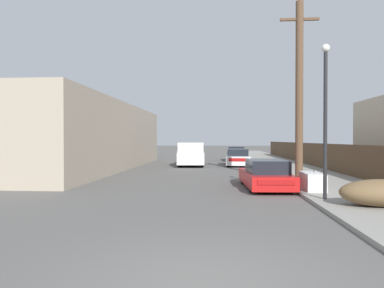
{
  "coord_description": "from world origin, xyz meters",
  "views": [
    {
      "loc": [
        0.21,
        -4.74,
        2.04
      ],
      "look_at": [
        -1.03,
        12.05,
        1.82
      ],
      "focal_mm": 32.0,
      "sensor_mm": 36.0,
      "label": 1
    }
  ],
  "objects_px": {
    "pickup_truck": "(191,154)",
    "street_lamp": "(325,110)",
    "car_parked_far": "(236,154)",
    "car_parked_mid": "(237,158)",
    "parked_sports_car_red": "(265,175)",
    "brush_pile": "(381,193)",
    "discarded_fridge": "(312,181)",
    "utility_pole": "(299,89)"
  },
  "relations": [
    {
      "from": "brush_pile",
      "to": "discarded_fridge",
      "type": "bearing_deg",
      "value": 108.43
    },
    {
      "from": "parked_sports_car_red",
      "to": "pickup_truck",
      "type": "xyz_separation_m",
      "value": [
        -4.08,
        11.89,
        0.36
      ]
    },
    {
      "from": "discarded_fridge",
      "to": "street_lamp",
      "type": "distance_m",
      "value": 3.31
    },
    {
      "from": "utility_pole",
      "to": "car_parked_mid",
      "type": "bearing_deg",
      "value": 102.33
    },
    {
      "from": "pickup_truck",
      "to": "utility_pole",
      "type": "relative_size",
      "value": 0.67
    },
    {
      "from": "utility_pole",
      "to": "pickup_truck",
      "type": "bearing_deg",
      "value": 120.65
    },
    {
      "from": "parked_sports_car_red",
      "to": "utility_pole",
      "type": "xyz_separation_m",
      "value": [
        1.83,
        1.91,
        3.86
      ]
    },
    {
      "from": "discarded_fridge",
      "to": "car_parked_far",
      "type": "distance_m",
      "value": 19.95
    },
    {
      "from": "car_parked_mid",
      "to": "brush_pile",
      "type": "xyz_separation_m",
      "value": [
        3.14,
        -16.65,
        -0.11
      ]
    },
    {
      "from": "utility_pole",
      "to": "street_lamp",
      "type": "relative_size",
      "value": 1.68
    },
    {
      "from": "utility_pole",
      "to": "discarded_fridge",
      "type": "bearing_deg",
      "value": -93.95
    },
    {
      "from": "car_parked_mid",
      "to": "utility_pole",
      "type": "relative_size",
      "value": 0.51
    },
    {
      "from": "parked_sports_car_red",
      "to": "brush_pile",
      "type": "bearing_deg",
      "value": -61.01
    },
    {
      "from": "parked_sports_car_red",
      "to": "brush_pile",
      "type": "distance_m",
      "value": 5.1
    },
    {
      "from": "discarded_fridge",
      "to": "parked_sports_car_red",
      "type": "distance_m",
      "value": 1.96
    },
    {
      "from": "discarded_fridge",
      "to": "parked_sports_car_red",
      "type": "height_order",
      "value": "parked_sports_car_red"
    },
    {
      "from": "parked_sports_car_red",
      "to": "car_parked_mid",
      "type": "xyz_separation_m",
      "value": [
        -0.45,
        12.32,
        0.07
      ]
    },
    {
      "from": "car_parked_mid",
      "to": "car_parked_far",
      "type": "xyz_separation_m",
      "value": [
        0.28,
        6.44,
        0.02
      ]
    },
    {
      "from": "car_parked_far",
      "to": "pickup_truck",
      "type": "bearing_deg",
      "value": -116.02
    },
    {
      "from": "car_parked_far",
      "to": "discarded_fridge",
      "type": "bearing_deg",
      "value": -81.25
    },
    {
      "from": "car_parked_far",
      "to": "street_lamp",
      "type": "height_order",
      "value": "street_lamp"
    },
    {
      "from": "car_parked_far",
      "to": "street_lamp",
      "type": "relative_size",
      "value": 0.89
    },
    {
      "from": "pickup_truck",
      "to": "brush_pile",
      "type": "bearing_deg",
      "value": 108.44
    },
    {
      "from": "street_lamp",
      "to": "brush_pile",
      "type": "relative_size",
      "value": 2.12
    },
    {
      "from": "discarded_fridge",
      "to": "car_parked_far",
      "type": "xyz_separation_m",
      "value": [
        -1.79,
        19.87,
        0.19
      ]
    },
    {
      "from": "parked_sports_car_red",
      "to": "car_parked_far",
      "type": "distance_m",
      "value": 18.76
    },
    {
      "from": "car_parked_far",
      "to": "utility_pole",
      "type": "bearing_deg",
      "value": -79.63
    },
    {
      "from": "parked_sports_car_red",
      "to": "brush_pile",
      "type": "height_order",
      "value": "parked_sports_car_red"
    },
    {
      "from": "car_parked_far",
      "to": "pickup_truck",
      "type": "xyz_separation_m",
      "value": [
        -3.91,
        -6.88,
        0.27
      ]
    },
    {
      "from": "discarded_fridge",
      "to": "car_parked_mid",
      "type": "distance_m",
      "value": 13.59
    },
    {
      "from": "brush_pile",
      "to": "car_parked_far",
      "type": "bearing_deg",
      "value": 97.07
    },
    {
      "from": "car_parked_mid",
      "to": "utility_pole",
      "type": "distance_m",
      "value": 11.31
    },
    {
      "from": "car_parked_mid",
      "to": "pickup_truck",
      "type": "relative_size",
      "value": 0.75
    },
    {
      "from": "parked_sports_car_red",
      "to": "utility_pole",
      "type": "distance_m",
      "value": 4.68
    },
    {
      "from": "car_parked_far",
      "to": "parked_sports_car_red",
      "type": "bearing_deg",
      "value": -85.87
    },
    {
      "from": "pickup_truck",
      "to": "street_lamp",
      "type": "bearing_deg",
      "value": 105.91
    },
    {
      "from": "car_parked_far",
      "to": "utility_pole",
      "type": "relative_size",
      "value": 0.53
    },
    {
      "from": "street_lamp",
      "to": "utility_pole",
      "type": "bearing_deg",
      "value": 85.83
    },
    {
      "from": "utility_pole",
      "to": "street_lamp",
      "type": "bearing_deg",
      "value": -94.17
    },
    {
      "from": "car_parked_mid",
      "to": "utility_pole",
      "type": "bearing_deg",
      "value": -76.24
    },
    {
      "from": "car_parked_far",
      "to": "pickup_truck",
      "type": "relative_size",
      "value": 0.78
    },
    {
      "from": "discarded_fridge",
      "to": "brush_pile",
      "type": "height_order",
      "value": "brush_pile"
    }
  ]
}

